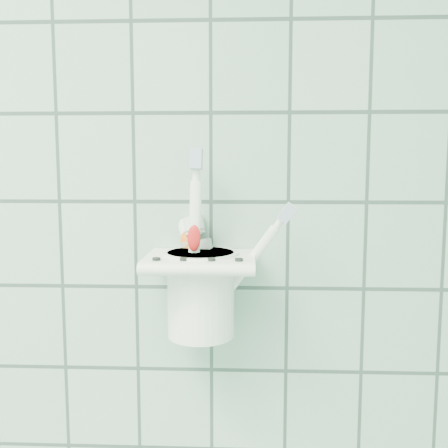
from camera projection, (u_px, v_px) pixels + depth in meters
The scene contains 6 objects.
holder_bracket at pixel (200, 262), 0.59m from camera, with size 0.13×0.10×0.04m.
cup at pixel (201, 291), 0.59m from camera, with size 0.09×0.09×0.10m.
toothbrush_pink at pixel (214, 240), 0.58m from camera, with size 0.07×0.09×0.21m.
toothbrush_blue at pixel (191, 240), 0.58m from camera, with size 0.02×0.03×0.22m.
toothbrush_orange at pixel (202, 250), 0.60m from camera, with size 0.10×0.03×0.18m.
toothpaste_tube at pixel (209, 263), 0.60m from camera, with size 0.05×0.04×0.14m.
Camera 1 is at (0.72, 0.58, 1.40)m, focal length 40.00 mm.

